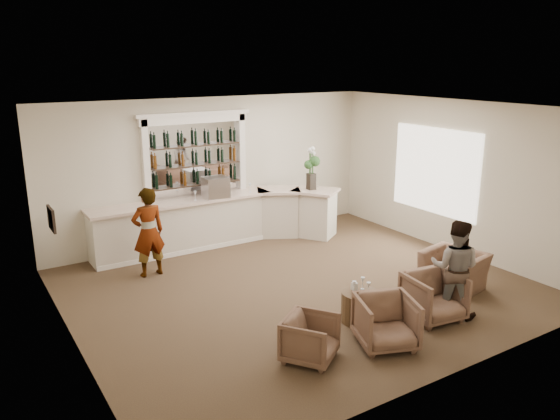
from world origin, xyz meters
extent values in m
plane|color=brown|center=(0.00, 0.00, 0.00)|extent=(8.00, 8.00, 0.00)
cube|color=beige|center=(0.00, 3.50, 1.65)|extent=(8.00, 0.04, 3.30)
cube|color=beige|center=(-4.00, 0.00, 1.65)|extent=(0.04, 7.00, 3.30)
cube|color=beige|center=(4.00, 0.00, 1.65)|extent=(0.04, 7.00, 3.30)
cube|color=white|center=(0.00, 0.00, 3.30)|extent=(8.00, 7.00, 0.04)
cube|color=white|center=(3.97, 0.50, 1.70)|extent=(0.05, 2.40, 1.90)
cube|color=black|center=(-3.97, 1.20, 1.65)|extent=(0.04, 0.46, 0.38)
cube|color=beige|center=(-3.94, 1.20, 1.65)|extent=(0.01, 0.38, 0.30)
cube|color=beige|center=(-1.00, 3.15, 0.54)|extent=(4.00, 0.70, 1.08)
cube|color=beige|center=(-1.00, 3.13, 1.11)|extent=(4.10, 0.82, 0.06)
cube|color=beige|center=(1.35, 2.92, 0.54)|extent=(1.12, 1.04, 1.08)
cube|color=beige|center=(1.35, 2.90, 1.11)|extent=(1.27, 1.19, 0.06)
cube|color=beige|center=(2.05, 2.40, 0.54)|extent=(1.08, 1.14, 1.08)
cube|color=beige|center=(2.05, 2.38, 1.11)|extent=(1.24, 1.29, 0.06)
cube|color=white|center=(-1.00, 2.82, 0.05)|extent=(4.00, 0.06, 0.10)
cube|color=white|center=(-0.50, 3.48, 1.95)|extent=(2.15, 0.02, 1.65)
cube|color=white|center=(-1.65, 3.42, 1.45)|extent=(0.14, 0.16, 2.90)
cube|color=white|center=(0.65, 3.42, 1.45)|extent=(0.14, 0.16, 2.90)
cube|color=white|center=(-0.50, 3.42, 2.84)|extent=(2.52, 0.16, 0.18)
cube|color=white|center=(-0.50, 3.42, 2.96)|extent=(2.64, 0.20, 0.08)
cube|color=#302218|center=(-0.50, 3.37, 1.38)|extent=(2.05, 0.20, 0.03)
cube|color=#302218|center=(-0.50, 3.37, 1.82)|extent=(2.05, 0.20, 0.03)
cube|color=#302218|center=(-0.50, 3.37, 2.26)|extent=(2.05, 0.20, 0.03)
cylinder|color=#46311E|center=(0.07, -1.64, 0.25)|extent=(0.62, 0.62, 0.50)
imported|color=gray|center=(-2.13, 2.07, 0.88)|extent=(0.66, 0.45, 1.76)
imported|color=gray|center=(1.52, -2.26, 0.82)|extent=(0.95, 1.00, 1.63)
imported|color=brown|center=(-1.30, -2.17, 0.33)|extent=(0.98, 0.99, 0.65)
imported|color=brown|center=(-0.13, -2.45, 0.38)|extent=(1.06, 1.07, 0.76)
imported|color=brown|center=(1.13, -2.21, 0.39)|extent=(0.93, 0.95, 0.77)
imported|color=brown|center=(2.44, -1.50, 0.34)|extent=(1.11, 1.21, 0.68)
cube|color=silver|center=(-0.26, 2.95, 1.37)|extent=(0.54, 0.46, 0.46)
cube|color=black|center=(1.98, 2.45, 1.33)|extent=(0.17, 0.17, 0.38)
cube|color=silver|center=(0.05, -1.50, 0.56)|extent=(0.08, 0.08, 0.12)
camera|label=1|loc=(-5.32, -7.77, 4.09)|focal=35.00mm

